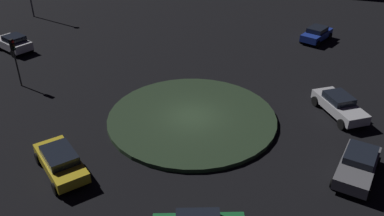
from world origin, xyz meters
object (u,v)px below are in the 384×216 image
Objects in this scene: car_yellow at (60,161)px; car_silver at (339,105)px; car_grey at (358,165)px; car_white at (13,43)px; traffic_light_west at (14,53)px; car_blue at (317,34)px.

car_silver reaches higher than car_yellow.
car_grey is 6.78m from car_silver.
car_silver is (28.63, 7.87, -0.04)m from car_white.
car_white is at bearing 134.55° from traffic_light_west.
car_silver is 1.20× the size of traffic_light_west.
car_grey is at bearing 30.88° from car_blue.
car_white is 29.69m from car_silver.
car_white is 0.85× the size of car_silver.
car_silver is 24.56m from traffic_light_west.
traffic_light_west is (-21.59, -11.53, 2.04)m from car_silver.
car_white is (-32.00, -1.99, 0.06)m from car_grey.
car_silver reaches higher than car_blue.
car_white reaches higher than car_grey.
car_grey is 0.94× the size of car_yellow.
car_silver is at bearing 30.92° from car_blue.
car_grey is 16.84m from car_yellow.
car_yellow is 18.96m from car_silver.
car_blue is at bearing -78.32° from car_yellow.
car_yellow is 1.20× the size of car_blue.
car_yellow is (18.62, -8.23, -0.04)m from car_white.
car_silver is at bearing -104.56° from car_yellow.
car_grey is 21.18m from car_blue.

